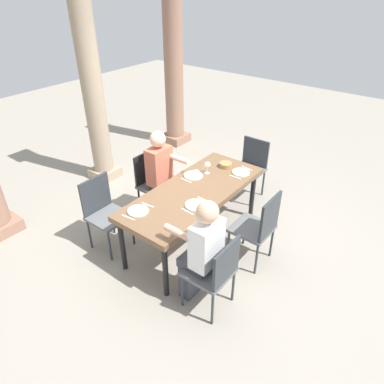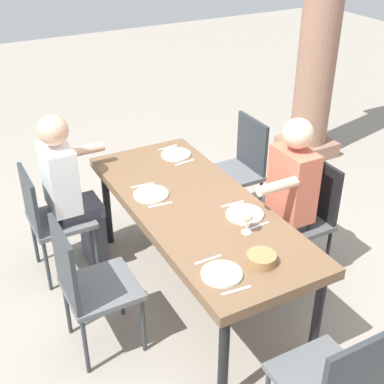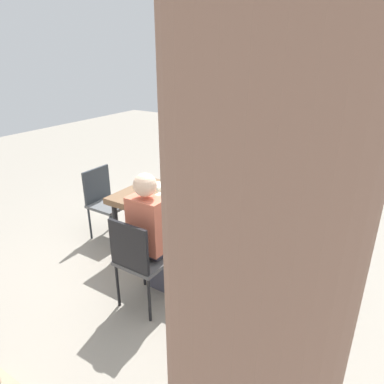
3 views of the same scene
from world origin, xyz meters
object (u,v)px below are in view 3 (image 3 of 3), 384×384
Objects in this scene: chair_west_north at (225,292)px; chair_head_east at (105,199)px; diner_woman_green at (289,207)px; diner_man_white at (152,233)px; plate_3 at (159,185)px; plate_0 at (258,232)px; dining_table at (200,211)px; wine_glass_2 at (160,190)px; chair_mid_south at (225,197)px; bread_basket at (145,190)px; chair_mid_north at (139,257)px; chair_west_south at (292,215)px; plate_1 at (232,203)px; plate_2 at (168,206)px.

chair_head_east is (2.16, -0.83, -0.01)m from chair_west_north.
diner_man_white is (0.88, 1.28, 0.01)m from diner_woman_green.
plate_0 is at bearing 162.89° from plate_3.
dining_table is 0.77m from plate_0.
diner_man_white is (0.88, -0.20, 0.16)m from chair_west_north.
wine_glass_2 is at bearing 14.84° from dining_table.
diner_man_white is at bearing 89.88° from chair_mid_south.
bread_basket is (0.59, -0.61, 0.10)m from diner_man_white.
chair_head_east reaches higher than bread_basket.
plate_3 is (1.45, -1.06, 0.25)m from chair_west_north.
plate_3 is (0.57, -1.06, 0.24)m from chair_mid_north.
dining_table is at bearing 162.22° from plate_3.
chair_mid_north is 3.92× the size of plate_0.
chair_west_south reaches higher than plate_0.
chair_head_east is 1.43m from diner_man_white.
dining_table is 2.22× the size of chair_head_east.
wine_glass_2 is (0.29, -0.51, 0.19)m from diner_man_white.
plate_0 is at bearing 163.55° from dining_table.
chair_head_east is at bearing -32.92° from chair_mid_north.
plate_1 is (-1.68, -0.22, 0.26)m from chair_head_east.
chair_west_north is 5.51× the size of bread_basket.
plate_3 is (-0.71, -0.23, 0.26)m from chair_head_east.
chair_west_south is 3.80× the size of plate_3.
bread_basket is at bearing 30.05° from chair_west_south.
chair_west_north is at bearing 90.70° from plate_0.
chair_mid_north is (0.88, 1.66, 0.02)m from chair_west_south.
bread_basket is (0.59, -0.81, 0.26)m from chair_mid_north.
chair_west_south is 1.71m from diner_man_white.
chair_west_north is at bearing 90.00° from chair_west_south.
wine_glass_2 is at bearing -31.44° from chair_west_north.
diner_woman_green is at bearing -139.25° from plate_2.
chair_west_north reaches higher than plate_2.
plate_3 is (0.57, -0.86, 0.08)m from diner_man_white.
dining_table is at bearing -48.40° from chair_west_north.
plate_2 is (1.01, 0.87, 0.09)m from diner_woman_green.
chair_mid_north is 0.73× the size of diner_woman_green.
chair_head_east is 5.31× the size of bread_basket.
plate_3 is (0.57, 0.60, 0.24)m from chair_mid_south.
chair_head_east is 0.69× the size of diner_man_white.
diner_man_white is at bearing 58.84° from chair_west_south.
chair_mid_south is at bearing -62.20° from chair_west_north.
plate_1 is at bearing -139.90° from dining_table.
chair_west_north reaches higher than plate_1.
chair_west_south is 1.07m from plate_0.
plate_0 is at bearing 174.27° from chair_head_east.
chair_west_south is 3.65× the size of plate_1.
dining_table is 1.43m from chair_head_east.
chair_head_east is 0.75m from bread_basket.
plate_0 and plate_2 have the same top height.
chair_mid_north is at bearing 112.39° from wine_glass_2.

